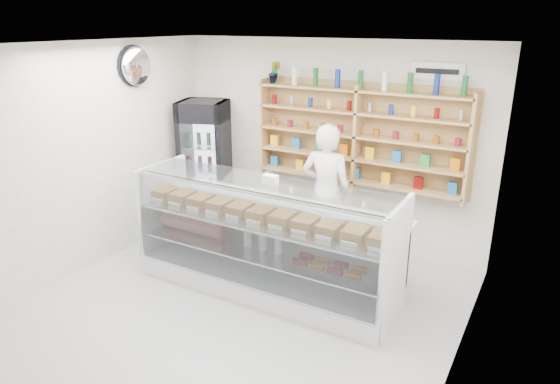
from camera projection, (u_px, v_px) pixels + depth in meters
The scene contains 8 objects.
room at pixel (220, 196), 4.84m from camera, with size 5.00×5.00×5.00m.
display_counter at pixel (266, 260), 5.82m from camera, with size 3.09×0.92×1.35m.
shop_worker at pixel (326, 193), 6.42m from camera, with size 0.66×0.44×1.82m, color white.
drinks_cooler at pixel (206, 163), 7.61m from camera, with size 0.87×0.86×1.90m.
wall_shelving at pixel (358, 136), 6.46m from camera, with size 2.84×0.28×1.33m.
potted_plant at pixel (274, 72), 6.80m from camera, with size 0.17×0.13×0.30m, color #1E6626.
security_mirror at pixel (136, 66), 6.50m from camera, with size 0.15×0.50×0.50m, color silver.
wall_sign at pixel (437, 71), 5.87m from camera, with size 0.62×0.03×0.20m, color white.
Camera 1 is at (2.78, -3.67, 3.03)m, focal length 32.00 mm.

